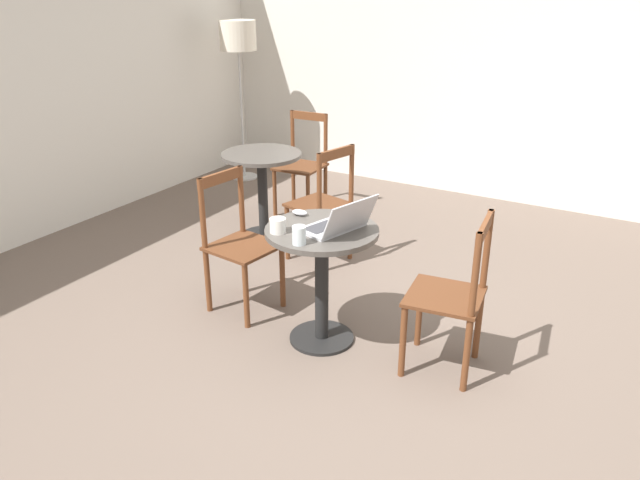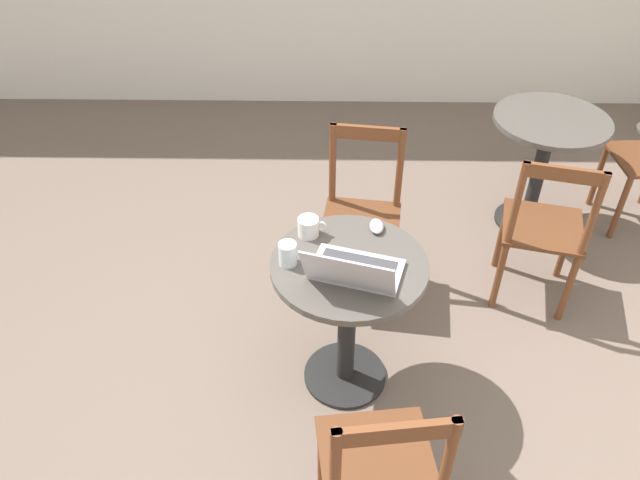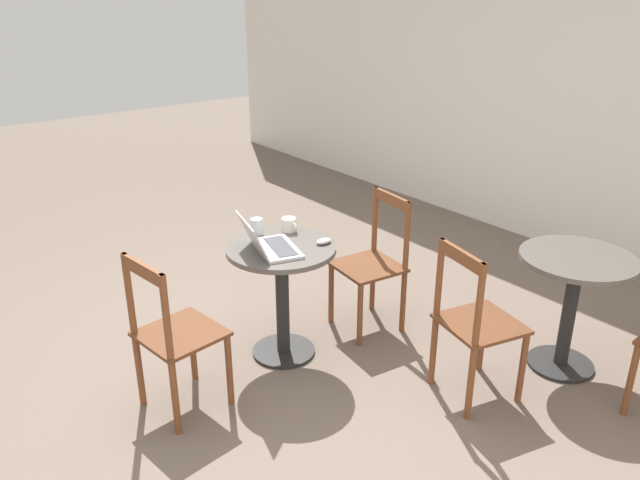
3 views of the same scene
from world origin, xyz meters
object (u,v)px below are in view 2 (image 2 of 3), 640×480
object	(u,v)px
cafe_table_near	(348,298)
chair_near_back	(362,217)
chair_near_front	(379,472)
laptop	(354,270)
cafe_table_mid	(545,149)
drinking_glass	(288,254)
mug	(309,227)
chair_mid_front	(543,231)
mouse	(377,226)

from	to	relation	value
cafe_table_near	chair_near_back	size ratio (longest dim) A/B	0.80
chair_near_back	chair_near_front	size ratio (longest dim) A/B	1.00
cafe_table_near	laptop	bearing A→B (deg)	-80.81
cafe_table_mid	drinking_glass	bearing A→B (deg)	-138.62
chair_near_back	mug	bearing A→B (deg)	-117.81
chair_near_front	mug	world-z (taller)	chair_near_front
mug	chair_near_front	bearing A→B (deg)	-74.29
chair_mid_front	mug	xyz separation A→B (m)	(-1.15, -0.38, 0.31)
laptop	cafe_table_mid	bearing A→B (deg)	49.23
mouse	drinking_glass	bearing A→B (deg)	-148.39
chair_near_front	mouse	size ratio (longest dim) A/B	9.03
chair_mid_front	mouse	distance (m)	0.97
cafe_table_near	laptop	distance (m)	0.26
cafe_table_mid	laptop	world-z (taller)	laptop
chair_near_front	laptop	world-z (taller)	laptop
chair_mid_front	chair_near_front	bearing A→B (deg)	-124.17
laptop	chair_near_front	bearing A→B (deg)	-83.17
chair_mid_front	cafe_table_near	bearing A→B (deg)	-150.35
laptop	mouse	size ratio (longest dim) A/B	4.23
cafe_table_mid	drinking_glass	world-z (taller)	drinking_glass
chair_mid_front	mouse	size ratio (longest dim) A/B	9.03
cafe_table_mid	chair_near_back	distance (m)	1.21
cafe_table_near	mug	size ratio (longest dim) A/B	5.73
chair_near_back	mouse	bearing A→B (deg)	-85.38
mouse	mug	size ratio (longest dim) A/B	0.80
chair_near_back	laptop	world-z (taller)	laptop
drinking_glass	cafe_table_near	bearing A→B (deg)	1.25
chair_near_front	cafe_table_near	bearing A→B (deg)	97.12
cafe_table_mid	mouse	distance (m)	1.46
mouse	chair_near_back	bearing A→B (deg)	94.62
chair_near_front	chair_mid_front	bearing A→B (deg)	55.83
laptop	drinking_glass	size ratio (longest dim) A/B	4.25
chair_near_back	mouse	distance (m)	0.53
laptop	mouse	xyz separation A→B (m)	(0.11, 0.31, -0.03)
cafe_table_near	drinking_glass	size ratio (longest dim) A/B	7.24
laptop	drinking_glass	world-z (taller)	laptop
chair_mid_front	mug	bearing A→B (deg)	-161.73
cafe_table_near	drinking_glass	world-z (taller)	drinking_glass
drinking_glass	laptop	bearing A→B (deg)	-18.28
laptop	mug	world-z (taller)	laptop
chair_mid_front	mouse	xyz separation A→B (m)	(-0.87, -0.34, 0.29)
chair_near_back	cafe_table_near	bearing A→B (deg)	-97.34
chair_mid_front	drinking_glass	distance (m)	1.40
drinking_glass	mug	bearing A→B (deg)	67.10
drinking_glass	chair_near_back	bearing A→B (deg)	63.52
chair_mid_front	laptop	size ratio (longest dim) A/B	2.13
chair_near_back	laptop	xyz separation A→B (m)	(-0.07, -0.75, 0.32)
mouse	mug	distance (m)	0.29
cafe_table_near	laptop	xyz separation A→B (m)	(0.01, -0.09, 0.24)
cafe_table_mid	chair_near_front	bearing A→B (deg)	-118.11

